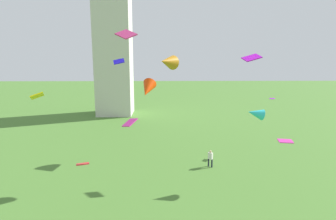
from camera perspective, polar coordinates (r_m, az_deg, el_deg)
person_3 at (r=30.81m, az=8.50°, el=-9.42°), size 0.54×0.52×1.84m
kite_flying_0 at (r=21.70m, az=-16.75°, el=-10.33°), size 1.22×1.47×0.45m
kite_flying_1 at (r=35.53m, az=-9.83°, el=9.60°), size 1.46×0.94×0.80m
kite_flying_2 at (r=20.75m, az=-7.66°, el=-2.51°), size 1.17×1.30×0.53m
kite_flying_3 at (r=32.23m, az=-4.15°, el=4.18°), size 2.20×2.98×2.46m
kite_flying_4 at (r=22.37m, az=22.51°, el=-5.78°), size 1.09×0.82×0.14m
kite_flying_5 at (r=24.55m, az=-8.44°, el=14.82°), size 2.00×1.92×0.96m
kite_flying_6 at (r=26.79m, az=17.12°, el=-0.65°), size 1.68×1.15×1.30m
kite_flying_7 at (r=29.41m, az=16.46°, el=10.04°), size 1.93×1.45×0.84m
kite_flying_8 at (r=26.34m, az=-0.14°, el=9.63°), size 2.26×2.43×1.52m
kite_flying_9 at (r=36.34m, az=20.19°, el=2.17°), size 0.89×0.98×0.11m
kite_flying_10 at (r=23.99m, az=-24.81°, el=2.59°), size 1.33×1.67×0.76m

